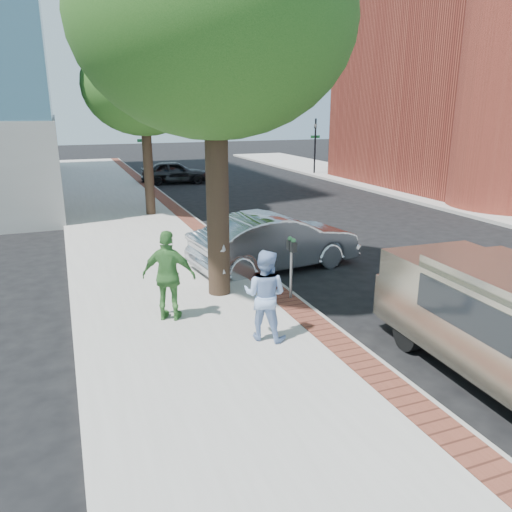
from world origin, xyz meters
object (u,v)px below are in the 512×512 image
person_green (169,276)px  bg_car (175,172)px  person_officer (265,295)px  van (511,322)px  sedan_silver (275,241)px  person_gray (219,258)px  parking_meter (291,255)px

person_green → bg_car: size_ratio=0.47×
person_officer → person_green: bearing=-5.7°
person_green → van: person_green is taller
person_officer → sedan_silver: person_officer is taller
person_gray → person_green: 1.83m
sedan_silver → van: bearing=-178.3°
person_gray → van: bearing=23.3°
parking_meter → van: (1.90, -4.42, -0.14)m
person_officer → sedan_silver: bearing=-75.4°
sedan_silver → bg_car: size_ratio=1.20×
person_green → bg_car: bearing=-75.0°
parking_meter → person_gray: bearing=146.1°
person_officer → person_green: size_ratio=0.92×
person_gray → sedan_silver: size_ratio=0.36×
sedan_silver → bg_car: (1.02, 17.95, -0.11)m
person_officer → bg_car: bearing=-57.6°
bg_car → van: van is taller
parking_meter → sedan_silver: (0.75, 2.66, -0.40)m
person_officer → person_green: person_green is taller
person_officer → sedan_silver: 4.88m
person_gray → bg_car: 19.90m
person_gray → van: (3.34, -5.39, 0.04)m
person_green → person_gray: bearing=-113.8°
parking_meter → person_green: 2.88m
van → sedan_silver: bearing=101.8°
person_officer → van: size_ratio=0.33×
person_green → bg_car: person_green is taller
person_green → sedan_silver: person_green is taller
sedan_silver → person_green: bearing=120.4°
person_gray → person_green: size_ratio=0.92×
person_green → sedan_silver: 4.61m
person_green → van: bearing=165.9°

